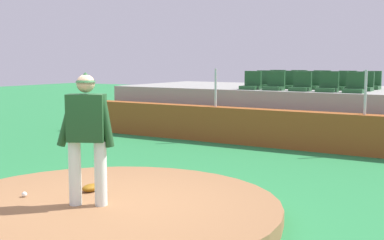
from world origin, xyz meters
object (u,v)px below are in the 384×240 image
stadium_chair_8 (337,84)px  pitcher (87,129)px  stadium_chair_0 (251,84)px  stadium_chair_13 (347,83)px  stadium_chair_5 (263,82)px  stadium_chair_9 (363,85)px  stadium_chair_10 (277,81)px  stadium_chair_1 (275,84)px  stadium_chair_14 (371,84)px  stadium_chair_7 (311,84)px  stadium_chair_2 (301,85)px  stadium_chair_11 (298,82)px  stadium_chair_4 (355,86)px  stadium_chair_12 (321,82)px  stadium_chair_3 (328,86)px  stadium_chair_6 (287,83)px  baseball (24,194)px  fielding_glove (91,188)px

stadium_chair_8 → pitcher: bearing=84.6°
stadium_chair_0 → stadium_chair_13: size_ratio=1.00×
stadium_chair_5 → stadium_chair_9: bearing=-179.9°
stadium_chair_10 → stadium_chair_13: 2.10m
stadium_chair_1 → stadium_chair_14: bearing=-140.3°
stadium_chair_14 → stadium_chair_7: bearing=31.3°
stadium_chair_1 → stadium_chair_14: (2.12, 1.76, 0.00)m
stadium_chair_2 → stadium_chair_11: same height
stadium_chair_1 → stadium_chair_0: bearing=1.4°
stadium_chair_4 → stadium_chair_11: same height
stadium_chair_10 → stadium_chair_8: bearing=157.3°
stadium_chair_12 → stadium_chair_14: same height
pitcher → stadium_chair_8: 8.83m
stadium_chair_1 → stadium_chair_3: (1.44, -0.02, 0.00)m
stadium_chair_6 → baseball: bearing=86.9°
stadium_chair_6 → stadium_chair_7: 0.67m
pitcher → stadium_chair_3: pitcher is taller
stadium_chair_4 → stadium_chair_13: 1.91m
pitcher → stadium_chair_14: size_ratio=3.52×
stadium_chair_3 → stadium_chair_8: (-0.02, 0.93, 0.00)m
pitcher → stadium_chair_5: (-1.31, 8.78, 0.25)m
stadium_chair_14 → stadium_chair_2: bearing=52.1°
stadium_chair_2 → stadium_chair_4: (1.38, -0.02, 0.00)m
stadium_chair_6 → stadium_chair_12: (0.67, 0.93, 0.00)m
baseball → stadium_chair_4: size_ratio=0.15×
stadium_chair_6 → stadium_chair_1: bearing=88.3°
pitcher → stadium_chair_9: bearing=53.5°
stadium_chair_7 → stadium_chair_3: bearing=129.1°
pitcher → stadium_chair_3: bearing=57.1°
fielding_glove → stadium_chair_6: 8.29m
baseball → stadium_chair_12: 10.00m
stadium_chair_6 → stadium_chair_5: bearing=-2.0°
stadium_chair_2 → stadium_chair_13: size_ratio=1.00×
stadium_chair_1 → stadium_chair_10: same height
stadium_chair_1 → stadium_chair_14: size_ratio=1.00×
pitcher → stadium_chair_0: pitcher is taller
stadium_chair_1 → stadium_chair_9: size_ratio=1.00×
stadium_chair_12 → stadium_chair_13: same height
stadium_chair_12 → stadium_chair_4: bearing=127.7°
pitcher → stadium_chair_10: size_ratio=3.52×
stadium_chair_1 → stadium_chair_11: (-0.01, 1.80, 0.00)m
stadium_chair_9 → stadium_chair_10: bearing=-17.6°
stadium_chair_12 → stadium_chair_5: bearing=32.8°
stadium_chair_10 → stadium_chair_13: bearing=179.4°
fielding_glove → stadium_chair_14: size_ratio=0.60×
stadium_chair_3 → stadium_chair_13: (0.00, 1.78, 0.00)m
stadium_chair_5 → stadium_chair_11: same height
stadium_chair_5 → stadium_chair_0: bearing=92.4°
baseball → stadium_chair_3: bearing=76.8°
baseball → stadium_chair_5: 9.03m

